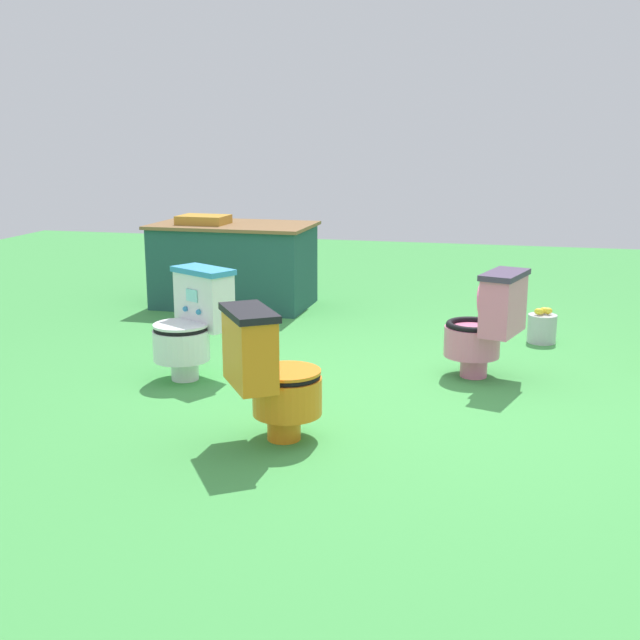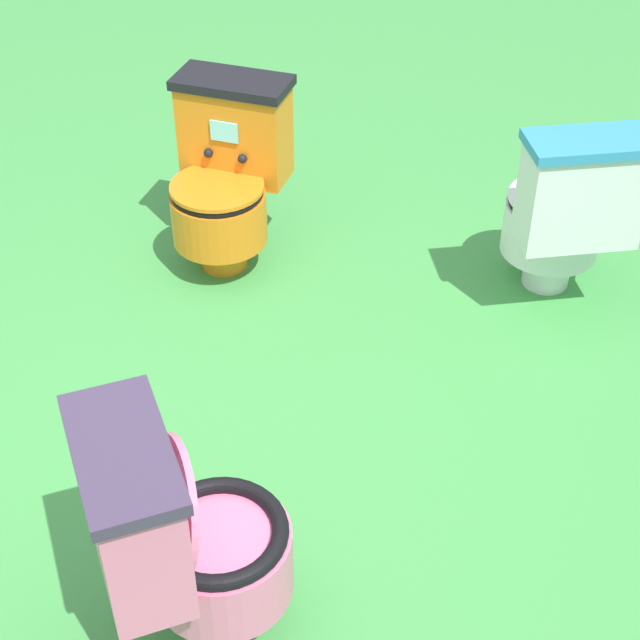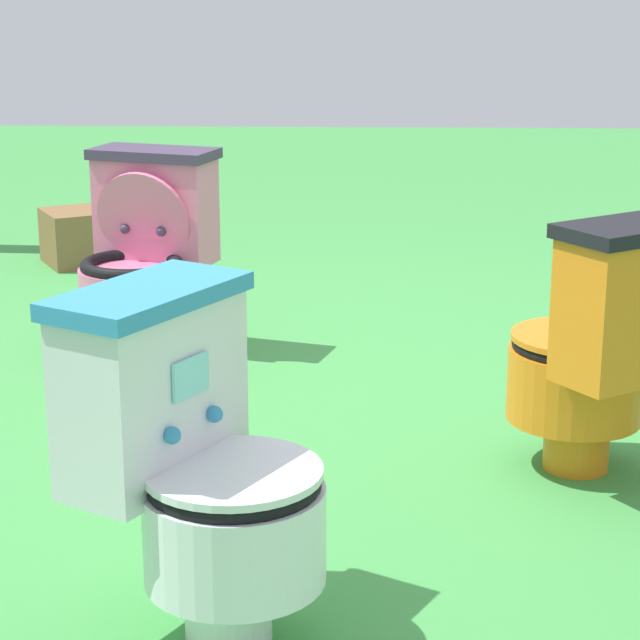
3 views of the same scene
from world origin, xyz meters
TOP-DOWN VIEW (x-y plane):
  - ground at (0.00, 0.00)m, footprint 14.00×14.00m
  - toilet_orange at (-0.66, -0.95)m, footprint 0.63×0.61m
  - toilet_white at (-1.50, 0.02)m, footprint 0.59×0.63m
  - toilet_pink at (0.39, 0.46)m, footprint 0.59×0.53m

SIDE VIEW (x-z plane):
  - ground at x=0.00m, z-range 0.00..0.00m
  - toilet_orange at x=-0.66m, z-range 0.01..0.73m
  - toilet_white at x=-1.50m, z-range 0.01..0.73m
  - toilet_pink at x=0.39m, z-range 0.01..0.74m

